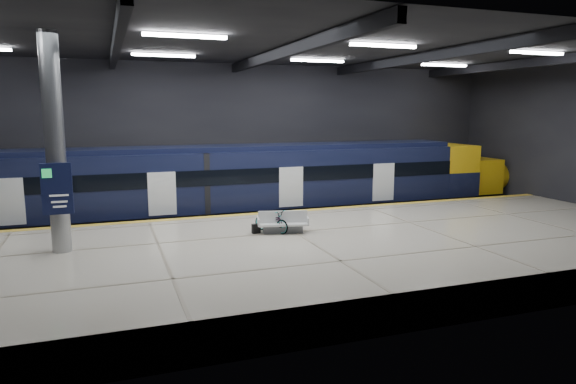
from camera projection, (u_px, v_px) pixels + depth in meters
name	position (u px, v px, depth m)	size (l,w,h in m)	color
ground	(286.00, 253.00, 20.32)	(30.00, 30.00, 0.00)	black
room_shell	(285.00, 107.00, 19.43)	(30.10, 16.10, 8.05)	black
platform	(309.00, 256.00, 17.91)	(30.00, 11.00, 1.10)	beige
safety_strip	(265.00, 213.00, 22.71)	(30.00, 0.40, 0.01)	gold
rails	(249.00, 223.00, 25.42)	(30.00, 1.52, 0.16)	gray
train	(258.00, 183.00, 25.28)	(29.40, 2.84, 3.79)	black
bench	(283.00, 225.00, 19.03)	(2.01, 1.20, 0.83)	#595B60
bicycle	(271.00, 221.00, 19.11)	(0.56, 1.61, 0.85)	#99999E
pannier_bag	(256.00, 229.00, 18.95)	(0.30, 0.18, 0.35)	black
info_column	(55.00, 147.00, 16.00)	(0.90, 0.78, 6.90)	#9EA0A5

